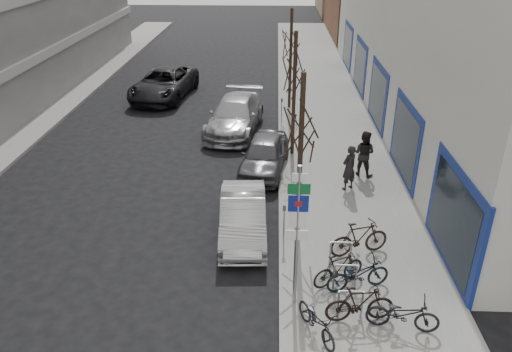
# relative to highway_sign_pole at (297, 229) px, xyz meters

# --- Properties ---
(ground) EXTENTS (120.00, 120.00, 0.00)m
(ground) POSITION_rel_highway_sign_pole_xyz_m (-2.40, 0.01, -2.46)
(ground) COLOR black
(ground) RESTS_ON ground
(sidewalk_east) EXTENTS (5.00, 70.00, 0.15)m
(sidewalk_east) POSITION_rel_highway_sign_pole_xyz_m (2.10, 10.01, -2.38)
(sidewalk_east) COLOR slate
(sidewalk_east) RESTS_ON ground
(highway_sign_pole) EXTENTS (0.55, 0.10, 4.20)m
(highway_sign_pole) POSITION_rel_highway_sign_pole_xyz_m (0.00, 0.00, 0.00)
(highway_sign_pole) COLOR gray
(highway_sign_pole) RESTS_ON ground
(bike_rack) EXTENTS (0.66, 2.26, 0.83)m
(bike_rack) POSITION_rel_highway_sign_pole_xyz_m (1.40, 0.61, -1.80)
(bike_rack) COLOR gray
(bike_rack) RESTS_ON sidewalk_east
(tree_near) EXTENTS (1.80, 1.80, 5.50)m
(tree_near) POSITION_rel_highway_sign_pole_xyz_m (0.20, 3.51, 1.65)
(tree_near) COLOR black
(tree_near) RESTS_ON ground
(tree_mid) EXTENTS (1.80, 1.80, 5.50)m
(tree_mid) POSITION_rel_highway_sign_pole_xyz_m (0.20, 10.01, 1.65)
(tree_mid) COLOR black
(tree_mid) RESTS_ON ground
(tree_far) EXTENTS (1.80, 1.80, 5.50)m
(tree_far) POSITION_rel_highway_sign_pole_xyz_m (0.20, 16.51, 1.65)
(tree_far) COLOR black
(tree_far) RESTS_ON ground
(meter_front) EXTENTS (0.10, 0.08, 1.27)m
(meter_front) POSITION_rel_highway_sign_pole_xyz_m (-0.25, 3.01, -1.54)
(meter_front) COLOR gray
(meter_front) RESTS_ON sidewalk_east
(meter_mid) EXTENTS (0.10, 0.08, 1.27)m
(meter_mid) POSITION_rel_highway_sign_pole_xyz_m (-0.25, 8.51, -1.54)
(meter_mid) COLOR gray
(meter_mid) RESTS_ON sidewalk_east
(meter_back) EXTENTS (0.10, 0.08, 1.27)m
(meter_back) POSITION_rel_highway_sign_pole_xyz_m (-0.25, 14.01, -1.54)
(meter_back) COLOR gray
(meter_back) RESTS_ON sidewalk_east
(bike_near_left) EXTENTS (1.21, 1.72, 1.02)m
(bike_near_left) POSITION_rel_highway_sign_pole_xyz_m (0.51, -1.16, -1.80)
(bike_near_left) COLOR black
(bike_near_left) RESTS_ON sidewalk_east
(bike_near_right) EXTENTS (1.85, 0.77, 1.09)m
(bike_near_right) POSITION_rel_highway_sign_pole_xyz_m (1.62, -0.62, -1.76)
(bike_near_right) COLOR black
(bike_near_right) RESTS_ON sidewalk_east
(bike_mid_curb) EXTENTS (1.93, 1.09, 1.13)m
(bike_mid_curb) POSITION_rel_highway_sign_pole_xyz_m (1.76, 0.65, -1.74)
(bike_mid_curb) COLOR black
(bike_mid_curb) RESTS_ON sidewalk_east
(bike_mid_inner) EXTENTS (1.70, 1.24, 1.01)m
(bike_mid_inner) POSITION_rel_highway_sign_pole_xyz_m (1.25, 0.86, -1.80)
(bike_mid_inner) COLOR black
(bike_mid_inner) RESTS_ON sidewalk_east
(bike_far_curb) EXTENTS (1.86, 0.83, 1.10)m
(bike_far_curb) POSITION_rel_highway_sign_pole_xyz_m (2.64, -0.87, -1.76)
(bike_far_curb) COLOR black
(bike_far_curb) RESTS_ON sidewalk_east
(bike_far_inner) EXTENTS (2.01, 1.15, 1.17)m
(bike_far_inner) POSITION_rel_highway_sign_pole_xyz_m (2.03, 2.32, -1.72)
(bike_far_inner) COLOR black
(bike_far_inner) RESTS_ON sidewalk_east
(parked_car_front) EXTENTS (1.71, 4.30, 1.39)m
(parked_car_front) POSITION_rel_highway_sign_pole_xyz_m (-1.59, 3.50, -1.76)
(parked_car_front) COLOR #B4B4B9
(parked_car_front) RESTS_ON ground
(parked_car_mid) EXTENTS (2.31, 4.50, 1.46)m
(parked_car_mid) POSITION_rel_highway_sign_pole_xyz_m (-1.00, 8.45, -1.73)
(parked_car_mid) COLOR #444348
(parked_car_mid) RESTS_ON ground
(parked_car_back) EXTENTS (3.02, 5.94, 1.65)m
(parked_car_back) POSITION_rel_highway_sign_pole_xyz_m (-2.60, 13.05, -1.63)
(parked_car_back) COLOR #959599
(parked_car_back) RESTS_ON ground
(lane_car) EXTENTS (3.66, 6.52, 1.72)m
(lane_car) POSITION_rel_highway_sign_pole_xyz_m (-7.29, 18.52, -1.60)
(lane_car) COLOR black
(lane_car) RESTS_ON ground
(pedestrian_near) EXTENTS (0.78, 0.74, 1.79)m
(pedestrian_near) POSITION_rel_highway_sign_pole_xyz_m (2.24, 6.65, -1.41)
(pedestrian_near) COLOR black
(pedestrian_near) RESTS_ON sidewalk_east
(pedestrian_far) EXTENTS (0.85, 0.75, 1.91)m
(pedestrian_far) POSITION_rel_highway_sign_pole_xyz_m (2.99, 7.92, -1.35)
(pedestrian_far) COLOR black
(pedestrian_far) RESTS_ON sidewalk_east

